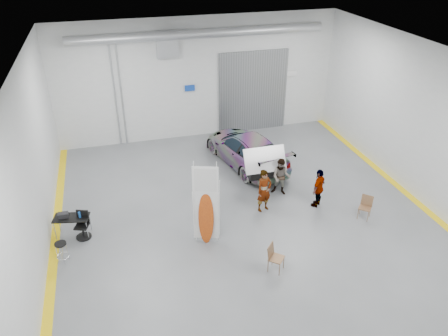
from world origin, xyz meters
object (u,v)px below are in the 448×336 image
object	(u,v)px
person_c	(319,188)
work_table	(69,217)
shop_stool	(62,253)
person_b	(281,177)
surfboard_display	(208,211)
folding_chair_far	(364,212)
sedan_car	(246,149)
office_chair	(82,226)
folding_chair_near	(276,263)
person_a	(264,191)

from	to	relation	value
person_c	work_table	bearing A→B (deg)	-43.81
person_c	shop_stool	bearing A→B (deg)	-35.16
person_b	surfboard_display	bearing A→B (deg)	-117.44
person_b	folding_chair_far	size ratio (longest dim) A/B	1.76
sedan_car	office_chair	size ratio (longest dim) A/B	5.09
work_table	office_chair	xyz separation A→B (m)	(0.39, -0.21, -0.32)
folding_chair_near	office_chair	world-z (taller)	office_chair
sedan_car	work_table	bearing A→B (deg)	11.67
sedan_car	office_chair	xyz separation A→B (m)	(-7.19, -3.63, -0.30)
work_table	folding_chair_near	bearing A→B (deg)	-29.79
sedan_car	person_c	world-z (taller)	person_c
person_c	person_b	bearing A→B (deg)	-88.01
person_a	surfboard_display	xyz separation A→B (m)	(-2.47, -1.29, 0.40)
surfboard_display	person_c	bearing A→B (deg)	30.66
person_a	folding_chair_near	xyz separation A→B (m)	(-0.78, -3.27, -0.57)
shop_stool	folding_chair_near	bearing A→B (deg)	-18.58
person_a	surfboard_display	size ratio (longest dim) A/B	0.55
sedan_car	folding_chair_far	xyz separation A→B (m)	(2.92, -5.26, -0.46)
folding_chair_near	shop_stool	size ratio (longest dim) A/B	1.22
folding_chair_far	work_table	xyz separation A→B (m)	(-10.50, 1.84, 0.48)
person_c	person_a	bearing A→B (deg)	-47.61
person_c	office_chair	bearing A→B (deg)	-42.65
surfboard_display	office_chair	size ratio (longest dim) A/B	3.12
office_chair	surfboard_display	bearing A→B (deg)	2.08
work_table	office_chair	size ratio (longest dim) A/B	1.30
folding_chair_far	folding_chair_near	bearing A→B (deg)	-112.80
person_a	person_b	xyz separation A→B (m)	(1.05, 0.90, -0.08)
person_a	folding_chair_far	world-z (taller)	person_a
person_a	shop_stool	bearing A→B (deg)	171.60
sedan_car	folding_chair_far	distance (m)	6.03
folding_chair_far	office_chair	xyz separation A→B (m)	(-10.11, 1.63, 0.16)
surfboard_display	folding_chair_near	distance (m)	2.79
surfboard_display	shop_stool	world-z (taller)	surfboard_display
person_c	office_chair	distance (m)	8.81
surfboard_display	person_b	bearing A→B (deg)	50.10
surfboard_display	shop_stool	xyz separation A→B (m)	(-4.82, 0.21, -0.89)
person_a	surfboard_display	distance (m)	2.82
sedan_car	folding_chair_far	bearing A→B (deg)	106.47
person_c	folding_chair_far	world-z (taller)	person_c
person_a	surfboard_display	world-z (taller)	surfboard_display
sedan_car	surfboard_display	world-z (taller)	surfboard_display
person_b	person_c	bearing A→B (deg)	-17.21
person_b	office_chair	world-z (taller)	person_b
person_b	person_c	world-z (taller)	person_c
person_c	shop_stool	size ratio (longest dim) A/B	2.10
person_b	surfboard_display	distance (m)	4.18
person_a	person_c	distance (m)	2.14
person_a	folding_chair_near	bearing A→B (deg)	-120.19
shop_stool	office_chair	world-z (taller)	office_chair
shop_stool	surfboard_display	bearing A→B (deg)	-2.45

